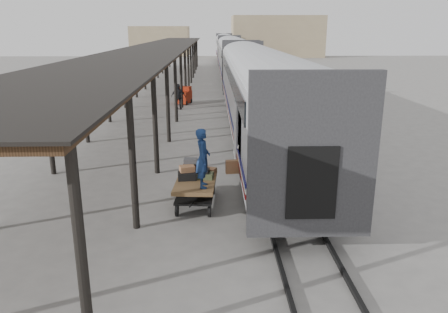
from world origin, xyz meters
name	(u,v)px	position (x,y,z in m)	size (l,w,h in m)	color
ground	(187,201)	(0.00, 0.00, 0.00)	(160.00, 160.00, 0.00)	slate
train	(234,56)	(3.19, 33.79, 2.69)	(3.45, 76.01, 4.01)	silver
canopy	(161,48)	(-3.40, 24.00, 4.00)	(4.90, 64.30, 4.15)	#422B19
rails	(234,81)	(3.20, 34.00, 0.06)	(1.54, 150.00, 0.12)	black
building_far	(276,36)	(14.00, 78.00, 4.00)	(18.00, 10.00, 8.00)	tan
building_left	(160,41)	(-10.00, 82.00, 3.00)	(12.00, 8.00, 6.00)	tan
baggage_cart	(196,186)	(0.32, -0.31, 0.65)	(1.41, 2.48, 0.86)	brown
suitcase_stack	(194,171)	(0.26, 0.01, 1.05)	(1.28, 1.09, 0.58)	#3D3E40
luggage_tug	(184,96)	(-1.30, 19.60, 0.59)	(1.28, 1.65, 1.29)	maroon
porter	(203,158)	(0.57, -0.96, 1.78)	(0.67, 0.44, 1.83)	navy
pedestrian	(179,97)	(-1.52, 17.24, 0.91)	(1.06, 0.44, 1.82)	black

